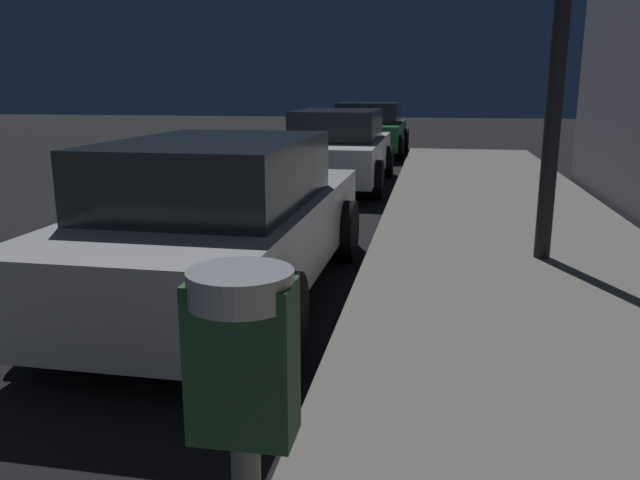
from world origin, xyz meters
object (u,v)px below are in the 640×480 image
Objects in this scene: parking_meter at (245,445)px; car_silver at (224,219)px; car_white at (337,148)px; car_green at (369,130)px.

parking_meter is 0.31× the size of car_silver.
car_silver is at bearing -90.01° from car_white.
car_white is 1.05× the size of car_green.
car_silver and car_white have the same top height.
car_white and car_green have the same top height.
car_white is at bearing 89.99° from car_silver.
car_green is (0.00, 5.81, -0.02)m from car_white.
car_silver is 1.05× the size of car_white.
parking_meter reaches higher than car_green.
car_white is (0.00, 6.77, 0.00)m from car_silver.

